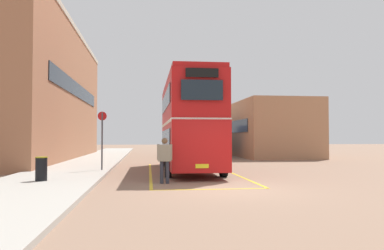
# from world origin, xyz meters

# --- Properties ---
(ground_plane) EXTENTS (135.60, 135.60, 0.00)m
(ground_plane) POSITION_xyz_m (0.00, 14.40, 0.00)
(ground_plane) COLOR #846651
(sidewalk_left) EXTENTS (4.00, 57.60, 0.14)m
(sidewalk_left) POSITION_xyz_m (-6.50, 16.80, 0.07)
(sidewalk_left) COLOR #A39E93
(sidewalk_left) RESTS_ON ground
(brick_building_left) EXTENTS (6.39, 24.86, 10.33)m
(brick_building_left) POSITION_xyz_m (-11.23, 18.90, 5.17)
(brick_building_left) COLOR #9E6647
(brick_building_left) RESTS_ON ground
(depot_building_right) EXTENTS (6.12, 13.52, 4.98)m
(depot_building_right) POSITION_xyz_m (8.53, 22.72, 2.49)
(depot_building_right) COLOR #AD7A56
(depot_building_right) RESTS_ON ground
(double_decker_bus) EXTENTS (2.80, 10.29, 4.75)m
(double_decker_bus) POSITION_xyz_m (-0.51, 7.47, 2.51)
(double_decker_bus) COLOR black
(double_decker_bus) RESTS_ON ground
(single_deck_bus) EXTENTS (2.90, 8.23, 3.02)m
(single_deck_bus) POSITION_xyz_m (2.59, 22.92, 1.64)
(single_deck_bus) COLOR black
(single_deck_bus) RESTS_ON ground
(pedestrian_boarding) EXTENTS (0.57, 0.32, 1.73)m
(pedestrian_boarding) POSITION_xyz_m (-2.03, 2.15, 1.00)
(pedestrian_boarding) COLOR #2D2D38
(pedestrian_boarding) RESTS_ON ground
(litter_bin) EXTENTS (0.45, 0.45, 0.89)m
(litter_bin) POSITION_xyz_m (-6.57, 2.39, 0.59)
(litter_bin) COLOR black
(litter_bin) RESTS_ON sidewalk_left
(bus_stop_sign) EXTENTS (0.43, 0.15, 2.89)m
(bus_stop_sign) POSITION_xyz_m (-4.88, 6.97, 1.86)
(bus_stop_sign) COLOR #4C4C51
(bus_stop_sign) RESTS_ON sidewalk_left
(bay_marking_yellow) EXTENTS (4.21, 12.30, 0.01)m
(bay_marking_yellow) POSITION_xyz_m (-0.52, 5.57, 0.00)
(bay_marking_yellow) COLOR gold
(bay_marking_yellow) RESTS_ON ground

